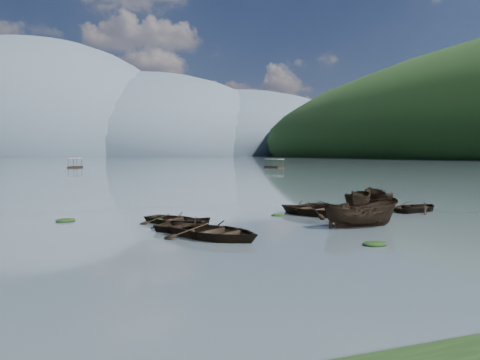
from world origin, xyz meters
name	(u,v)px	position (x,y,z in m)	size (l,w,h in m)	color
ground_plane	(333,239)	(0.00, 0.00, 0.00)	(2400.00, 2400.00, 0.00)	#4B595E
haze_mtn_b	(39,156)	(-60.00, 900.00, 0.00)	(520.00, 520.00, 340.00)	#475666
haze_mtn_c	(150,156)	(140.00, 900.00, 0.00)	(520.00, 520.00, 260.00)	#475666
haze_mtn_d	(237,156)	(320.00, 900.00, 0.00)	(520.00, 520.00, 220.00)	#475666
rowboat_0	(215,238)	(-4.89, 1.99, 0.00)	(3.35, 4.69, 0.97)	black
rowboat_1	(188,227)	(-5.28, 5.39, 0.00)	(2.82, 3.94, 0.82)	black
rowboat_2	(361,227)	(3.22, 2.51, 0.00)	(1.62, 4.30, 1.66)	black
rowboat_3	(314,215)	(3.36, 7.66, 0.00)	(3.64, 5.09, 1.05)	black
rowboat_4	(417,211)	(10.63, 6.91, 0.00)	(2.95, 4.13, 0.85)	black
rowboat_5	(358,210)	(7.21, 8.62, 0.00)	(1.49, 3.97, 1.53)	black
rowboat_6	(175,224)	(-5.63, 6.89, 0.00)	(2.78, 3.90, 0.81)	black
rowboat_7	(309,212)	(3.67, 8.88, 0.00)	(3.25, 4.56, 0.94)	black
rowboat_8	(378,207)	(9.49, 9.54, 0.00)	(1.47, 3.91, 1.51)	black
weed_clump_0	(190,230)	(-5.40, 4.53, 0.00)	(1.15, 0.94, 0.25)	black
weed_clump_1	(278,216)	(1.04, 8.03, 0.00)	(0.86, 0.69, 0.19)	black
weed_clump_2	(375,245)	(0.87, -1.86, 0.00)	(1.08, 0.86, 0.23)	black
weed_clump_3	(393,212)	(8.74, 6.99, 0.00)	(0.93, 0.79, 0.21)	black
weed_clump_4	(347,211)	(6.26, 8.48, 0.00)	(1.22, 0.97, 0.25)	black
weed_clump_5	(66,221)	(-11.22, 9.89, 0.00)	(1.08, 0.87, 0.23)	black
weed_clump_6	(155,221)	(-6.47, 8.48, 0.00)	(0.96, 0.80, 0.20)	black
weed_clump_7	(298,210)	(3.61, 10.36, 0.00)	(1.18, 0.95, 0.26)	black
pontoon_centre	(75,168)	(-9.17, 117.71, 0.00)	(2.78, 6.67, 2.56)	black
pontoon_right	(274,168)	(42.39, 99.79, 0.00)	(2.47, 5.93, 2.27)	black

